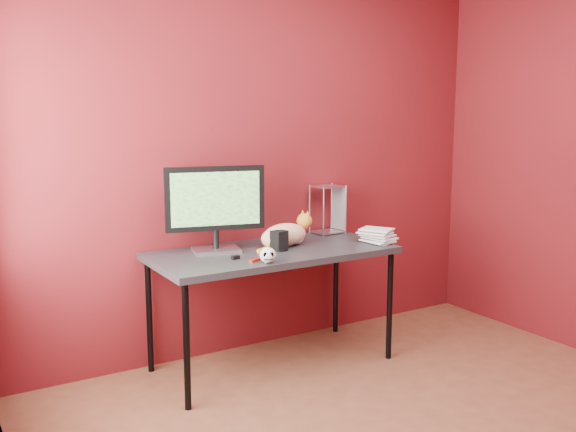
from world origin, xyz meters
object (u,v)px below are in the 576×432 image
speaker (279,241)px  desk (272,258)px  skull_mug (268,255)px  monitor (215,205)px  book_stack (371,166)px  cat (285,235)px

speaker → desk: bearing=113.5°
skull_mug → speaker: 0.34m
speaker → monitor: bearing=140.6°
monitor → book_stack: 1.02m
desk → monitor: 0.49m
cat → book_stack: book_stack is taller
desk → book_stack: bearing=-15.3°
monitor → skull_mug: size_ratio=5.92×
desk → monitor: size_ratio=2.52×
monitor → cat: 0.50m
cat → speaker: 0.12m
desk → book_stack: 0.86m
cat → book_stack: 0.70m
desk → speaker: bearing=-51.8°
cat → book_stack: (0.51, -0.22, 0.43)m
desk → cat: cat is taller
skull_mug → book_stack: size_ratio=0.10×
monitor → speaker: monitor is taller
monitor → skull_mug: (0.13, -0.42, -0.24)m
skull_mug → cat: bearing=70.1°
cat → monitor: bearing=165.6°
cat → book_stack: bearing=-27.5°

